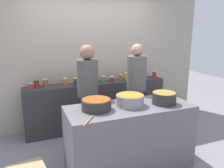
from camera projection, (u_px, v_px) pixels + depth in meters
ground at (120, 155)px, 3.47m from camera, size 12.00×12.00×0.00m
storefront_wall at (91, 50)px, 4.43m from camera, size 4.80×0.12×3.00m
display_shelf at (98, 105)px, 4.36m from camera, size 2.70×0.36×0.91m
prep_table at (129, 137)px, 3.10m from camera, size 1.70×0.70×0.89m
preserve_jar_0 at (31, 86)px, 3.78m from camera, size 0.07×0.07×0.11m
preserve_jar_1 at (36, 84)px, 3.90m from camera, size 0.09×0.09×0.11m
preserve_jar_2 at (46, 83)px, 3.93m from camera, size 0.08×0.08×0.14m
preserve_jar_3 at (65, 82)px, 4.05m from camera, size 0.09×0.09×0.13m
preserve_jar_4 at (76, 82)px, 4.02m from camera, size 0.08×0.08×0.14m
preserve_jar_5 at (81, 81)px, 4.06m from camera, size 0.08×0.08×0.13m
preserve_jar_6 at (91, 80)px, 4.15m from camera, size 0.08×0.08×0.14m
preserve_jar_7 at (96, 79)px, 4.25m from camera, size 0.09×0.09×0.14m
preserve_jar_8 at (103, 79)px, 4.33m from camera, size 0.08×0.08×0.11m
preserve_jar_9 at (112, 79)px, 4.29m from camera, size 0.09×0.09×0.11m
preserve_jar_10 at (121, 77)px, 4.47m from camera, size 0.07×0.07×0.11m
preserve_jar_11 at (126, 76)px, 4.50m from camera, size 0.08×0.08×0.14m
preserve_jar_12 at (132, 76)px, 4.56m from camera, size 0.09×0.09×0.11m
preserve_jar_13 at (141, 76)px, 4.58m from camera, size 0.08×0.08×0.12m
preserve_jar_14 at (154, 74)px, 4.69m from camera, size 0.09×0.09×0.14m
cooking_pot_left at (96, 104)px, 2.85m from camera, size 0.38×0.38×0.14m
cooking_pot_center at (130, 100)px, 3.00m from camera, size 0.37×0.37×0.15m
cooking_pot_right at (164, 98)px, 3.07m from camera, size 0.33×0.33×0.16m
wooden_spoon at (89, 121)px, 2.49m from camera, size 0.19×0.25×0.02m
cook_with_tongs at (88, 104)px, 3.45m from camera, size 0.33×0.33×1.67m
cook_in_cap at (136, 100)px, 3.70m from camera, size 0.33×0.33×1.67m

